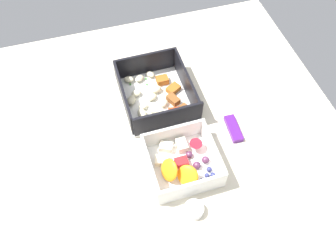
{
  "coord_description": "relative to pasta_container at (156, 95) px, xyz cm",
  "views": [
    {
      "loc": [
        40.74,
        -12.49,
        68.76
      ],
      "look_at": [
        -1.12,
        -0.26,
        4.0
      ],
      "focal_mm": 37.03,
      "sensor_mm": 36.0,
      "label": 1
    }
  ],
  "objects": [
    {
      "name": "paper_cup_liner",
      "position": [
        29.32,
        -0.23,
        -1.22
      ],
      "size": [
        3.89,
        3.89,
        1.8
      ],
      "primitive_type": "cylinder",
      "color": "white",
      "rests_on": "table_surface"
    },
    {
      "name": "pasta_container",
      "position": [
        0.0,
        0.0,
        0.0
      ],
      "size": [
        18.75,
        16.27,
        6.86
      ],
      "rotation": [
        0.0,
        0.0,
        0.01
      ],
      "color": "white",
      "rests_on": "table_surface"
    },
    {
      "name": "fruit_bowl",
      "position": [
        19.15,
        0.49,
        -0.15
      ],
      "size": [
        14.23,
        14.55,
        5.55
      ],
      "rotation": [
        0.0,
        0.0,
        0.01
      ],
      "color": "white",
      "rests_on": "table_surface"
    },
    {
      "name": "table_surface",
      "position": [
        10.62,
        0.5,
        -3.12
      ],
      "size": [
        80.0,
        80.0,
        2.0
      ],
      "primitive_type": "cube",
      "color": "beige",
      "rests_on": "ground"
    },
    {
      "name": "candy_bar",
      "position": [
        13.47,
        14.74,
        -1.52
      ],
      "size": [
        7.12,
        2.76,
        1.2
      ],
      "primitive_type": "cube",
      "rotation": [
        0.0,
        0.0,
        -0.05
      ],
      "color": "#51197A",
      "rests_on": "table_surface"
    }
  ]
}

